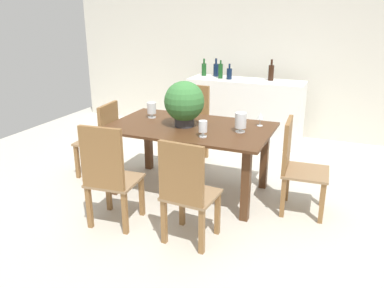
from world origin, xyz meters
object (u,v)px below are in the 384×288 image
wine_glass (260,116)px  kitchen_counter (245,111)px  wine_bottle_green (204,69)px  crystal_vase_right (241,121)px  wine_bottle_dark (229,73)px  chair_near_right (186,189)px  chair_head_end (103,136)px  chair_foot_end (296,162)px  chair_far_left (193,119)px  wine_bottle_tall (216,69)px  dining_table (190,137)px  wine_bottle_amber (271,72)px  crystal_vase_center_near (152,109)px  crystal_vase_left (203,127)px  wine_bottle_clear (221,71)px  chair_near_left (108,173)px  flower_centerpiece (184,102)px

wine_glass → kitchen_counter: bearing=110.0°
wine_glass → wine_bottle_green: bearing=126.6°
crystal_vase_right → wine_bottle_dark: (-0.74, 1.94, 0.16)m
chair_near_right → chair_head_end: chair_near_right is taller
chair_head_end → chair_foot_end: size_ratio=0.96×
chair_far_left → wine_bottle_tall: (-0.07, 1.13, 0.52)m
crystal_vase_right → wine_bottle_tall: size_ratio=0.72×
dining_table → wine_bottle_tall: (-0.46, 2.13, 0.42)m
crystal_vase_right → wine_bottle_amber: bearing=93.7°
wine_bottle_amber → wine_glass: bearing=-81.5°
crystal_vase_center_near → crystal_vase_left: bearing=-28.9°
chair_head_end → wine_glass: same height
crystal_vase_center_near → kitchen_counter: bearing=71.2°
wine_bottle_amber → chair_far_left: bearing=-126.9°
wine_bottle_amber → crystal_vase_center_near: bearing=-116.8°
wine_glass → kitchen_counter: (-0.61, 1.68, -0.39)m
crystal_vase_right → wine_glass: 0.33m
chair_near_right → wine_bottle_clear: wine_bottle_clear is taller
chair_near_right → wine_bottle_green: size_ratio=3.59×
chair_near_left → wine_bottle_clear: size_ratio=3.66×
crystal_vase_right → chair_far_left: bearing=133.4°
chair_near_right → crystal_vase_left: 0.79m
chair_near_right → chair_far_left: size_ratio=0.96×
chair_near_right → chair_far_left: 2.14m
kitchen_counter → chair_far_left: bearing=-115.1°
flower_centerpiece → crystal_vase_left: bearing=-41.0°
chair_near_left → wine_bottle_amber: bearing=-109.8°
chair_near_right → kitchen_counter: size_ratio=0.55×
wine_bottle_clear → wine_bottle_amber: 0.76m
chair_near_right → dining_table: bearing=-65.4°
crystal_vase_left → wine_glass: 0.74m
chair_far_left → flower_centerpiece: flower_centerpiece is taller
crystal_vase_center_near → wine_glass: size_ratio=1.23×
wine_bottle_dark → wine_bottle_amber: 0.62m
dining_table → chair_far_left: chair_far_left is taller
chair_head_end → crystal_vase_right: size_ratio=4.49×
chair_far_left → wine_glass: (1.08, -0.70, 0.33)m
crystal_vase_left → wine_bottle_dark: 2.29m
chair_head_end → wine_bottle_dark: wine_bottle_dark is taller
chair_near_left → wine_bottle_tall: size_ratio=3.61×
chair_near_left → kitchen_counter: 3.03m
chair_far_left → crystal_vase_center_near: size_ratio=5.56×
wine_bottle_clear → kitchen_counter: bearing=2.8°
chair_head_end → wine_bottle_green: size_ratio=3.39×
wine_glass → crystal_vase_center_near: bearing=-173.1°
dining_table → wine_bottle_clear: 2.04m
chair_head_end → wine_bottle_clear: bearing=152.3°
chair_near_right → wine_bottle_amber: 3.12m
chair_foot_end → kitchen_counter: size_ratio=0.55×
crystal_vase_right → wine_bottle_green: (-1.21, 2.11, 0.18)m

